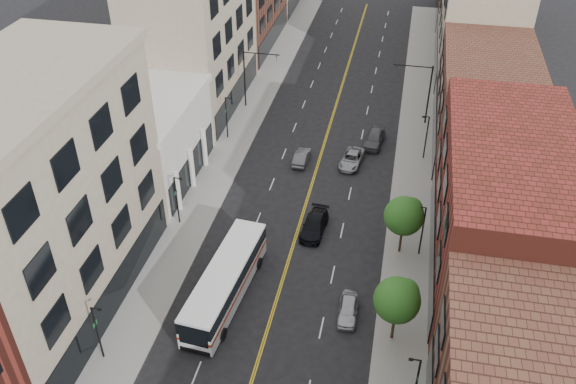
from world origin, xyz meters
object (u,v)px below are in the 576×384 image
Objects in this scene: car_lane_b at (352,159)px; city_bus at (225,281)px; car_parked_far at (348,309)px; car_lane_behind at (302,157)px; car_lane_a at (314,225)px; car_lane_c at (374,138)px.

city_bus is at bearing -101.31° from car_lane_b.
car_parked_far is 0.98× the size of car_lane_behind.
city_bus is at bearing 178.75° from car_parked_far.
car_lane_behind is (2.20, 21.12, -1.20)m from city_bus.
car_lane_a reaches higher than car_lane_behind.
car_lane_b is 5.00m from car_lane_c.
city_bus reaches higher than car_lane_a.
car_lane_c is at bearing 80.85° from car_lane_a.
car_lane_a is 1.05× the size of car_lane_b.
car_lane_b is at bearing -106.69° from car_lane_c.
city_bus is 2.71× the size of car_lane_b.
car_lane_a reaches higher than car_lane_b.
city_bus is 3.28× the size of car_parked_far.
car_parked_far is at bearing -61.67° from car_lane_a.
car_lane_behind is at bearing 110.56° from car_lane_a.
car_lane_behind is 11.85m from car_lane_a.
city_bus is 21.27m from car_lane_behind.
car_lane_b is (2.01, 12.04, -0.06)m from car_lane_a.
car_lane_b is at bearing 84.92° from car_lane_a.
car_lane_c reaches higher than car_lane_a.
car_parked_far reaches higher than car_lane_b.
car_parked_far is 0.78× the size of car_lane_a.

